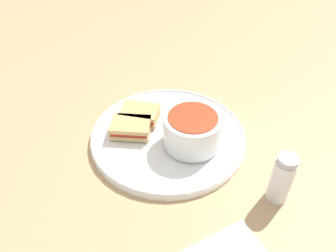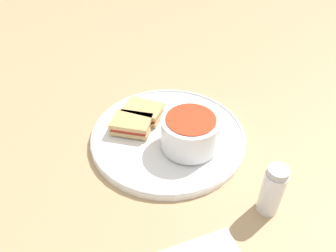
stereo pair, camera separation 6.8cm
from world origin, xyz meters
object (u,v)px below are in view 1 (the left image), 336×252
Objects in this scene: soup_bowl at (192,130)px; spoon at (192,107)px; sandwich_half_far at (131,127)px; salt_shaker at (282,179)px; sandwich_half_near at (140,114)px.

soup_bowl reaches higher than spoon.
sandwich_half_far is at bearing 89.71° from spoon.
sandwich_half_far is 0.31m from salt_shaker.
soup_bowl is 0.14m from sandwich_half_near.
sandwich_half_near is (0.13, 0.02, -0.02)m from soup_bowl.
soup_bowl is 0.19m from salt_shaker.
sandwich_half_far is (-0.02, 0.04, 0.00)m from sandwich_half_near.
sandwich_half_near is 0.33m from salt_shaker.
spoon is (0.07, -0.09, -0.03)m from soup_bowl.
soup_bowl is 0.12m from spoon.
sandwich_half_near is 0.98× the size of salt_shaker.
sandwich_half_far reaches higher than spoon.
sandwich_half_near is at bearing 6.02° from salt_shaker.
soup_bowl is at bearing -170.66° from sandwich_half_near.
salt_shaker is (-0.19, -0.01, -0.00)m from soup_bowl.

